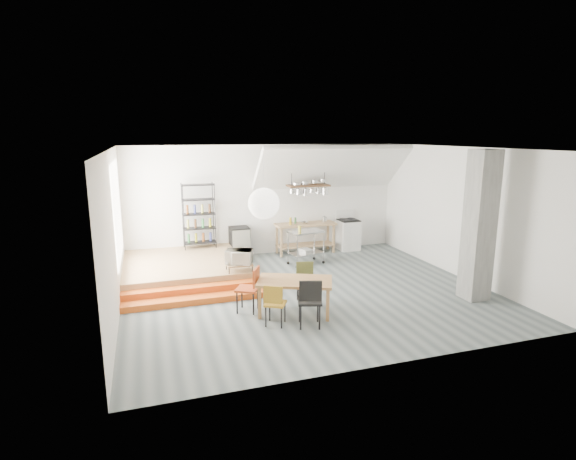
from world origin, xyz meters
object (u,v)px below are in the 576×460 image
object	(u,v)px
rolling_cart	(306,243)
mini_fridge	(240,243)
stove	(348,234)
dining_table	(295,283)

from	to	relation	value
rolling_cart	mini_fridge	xyz separation A→B (m)	(-1.60, 1.15, -0.15)
stove	dining_table	size ratio (longest dim) A/B	0.71
stove	rolling_cart	size ratio (longest dim) A/B	1.14
stove	dining_table	world-z (taller)	stove
dining_table	rolling_cart	xyz separation A→B (m)	(1.39, 3.16, -0.01)
stove	mini_fridge	distance (m)	3.38
dining_table	mini_fridge	size ratio (longest dim) A/B	1.82
stove	rolling_cart	xyz separation A→B (m)	(-1.78, -1.10, 0.12)
dining_table	mini_fridge	world-z (taller)	mini_fridge
rolling_cart	stove	bearing A→B (deg)	17.96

